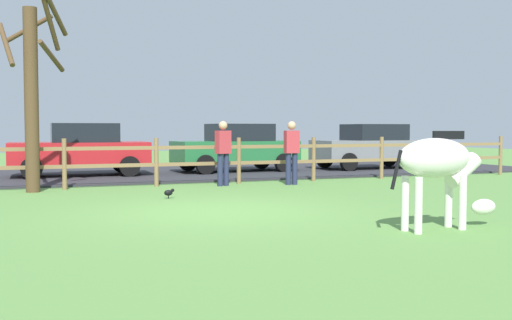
# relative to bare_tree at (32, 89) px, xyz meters

# --- Properties ---
(ground_plane) EXTENTS (60.00, 60.00, 0.00)m
(ground_plane) POSITION_rel_bare_tree_xyz_m (2.89, -4.65, -2.35)
(ground_plane) COLOR #5B8C42
(parking_asphalt) EXTENTS (28.00, 7.40, 0.05)m
(parking_asphalt) POSITION_rel_bare_tree_xyz_m (2.89, 4.65, -2.33)
(parking_asphalt) COLOR #2D2D33
(parking_asphalt) RESTS_ON ground_plane
(paddock_fence) EXTENTS (22.10, 0.11, 1.22)m
(paddock_fence) POSITION_rel_bare_tree_xyz_m (2.89, 0.35, -1.65)
(paddock_fence) COLOR olive
(paddock_fence) RESTS_ON ground_plane
(bare_tree) EXTENTS (1.54, 1.41, 4.66)m
(bare_tree) POSITION_rel_bare_tree_xyz_m (0.00, 0.00, 0.00)
(bare_tree) COLOR #513A23
(bare_tree) RESTS_ON ground_plane
(zebra) EXTENTS (1.94, 0.56, 1.41)m
(zebra) POSITION_rel_bare_tree_xyz_m (5.24, -7.64, -1.42)
(zebra) COLOR white
(zebra) RESTS_ON ground_plane
(crow_on_grass) EXTENTS (0.21, 0.10, 0.20)m
(crow_on_grass) POSITION_rel_bare_tree_xyz_m (2.56, -2.39, -2.22)
(crow_on_grass) COLOR black
(crow_on_grass) RESTS_ON ground_plane
(parked_car_green) EXTENTS (4.09, 2.06, 1.56)m
(parked_car_green) POSITION_rel_bare_tree_xyz_m (6.36, 4.13, -1.51)
(parked_car_green) COLOR #236B38
(parked_car_green) RESTS_ON parking_asphalt
(parked_car_red) EXTENTS (4.03, 1.95, 1.56)m
(parked_car_red) POSITION_rel_bare_tree_xyz_m (1.41, 4.04, -1.51)
(parked_car_red) COLOR red
(parked_car_red) RESTS_ON parking_asphalt
(parked_car_grey) EXTENTS (4.00, 1.88, 1.56)m
(parked_car_grey) POSITION_rel_bare_tree_xyz_m (11.27, 3.76, -1.51)
(parked_car_grey) COLOR slate
(parked_car_grey) RESTS_ON parking_asphalt
(visitor_left_of_tree) EXTENTS (0.37, 0.24, 1.64)m
(visitor_left_of_tree) POSITION_rel_bare_tree_xyz_m (6.24, -0.46, -1.44)
(visitor_left_of_tree) COLOR #232847
(visitor_left_of_tree) RESTS_ON ground_plane
(visitor_right_of_tree) EXTENTS (0.40, 0.30, 1.64)m
(visitor_right_of_tree) POSITION_rel_bare_tree_xyz_m (4.49, -0.13, -1.44)
(visitor_right_of_tree) COLOR #232847
(visitor_right_of_tree) RESTS_ON ground_plane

